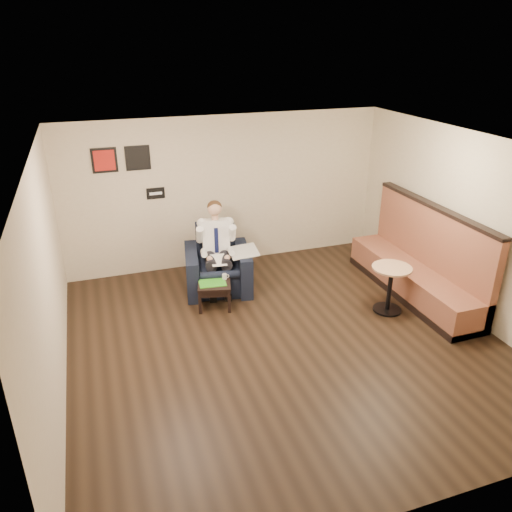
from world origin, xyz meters
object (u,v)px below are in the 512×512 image
object	(u,v)px
side_table	(215,294)
cafe_table	(389,289)
seated_man	(218,253)
banquette	(416,253)
green_folder	(212,283)
armchair	(217,260)
coffee_mug	(225,277)
smartphone	(217,278)

from	to	relation	value
side_table	cafe_table	xyz separation A→B (m)	(2.59, -1.04, 0.17)
seated_man	banquette	bearing A→B (deg)	-10.18
banquette	cafe_table	distance (m)	0.87
banquette	green_folder	bearing A→B (deg)	168.57
armchair	green_folder	xyz separation A→B (m)	(-0.25, -0.61, -0.10)
seated_man	green_folder	bearing A→B (deg)	-105.29
armchair	green_folder	size ratio (longest dim) A/B	2.56
armchair	coffee_mug	xyz separation A→B (m)	(-0.02, -0.53, -0.06)
coffee_mug	cafe_table	world-z (taller)	cafe_table
armchair	banquette	distance (m)	3.33
seated_man	coffee_mug	distance (m)	0.47
side_table	green_folder	world-z (taller)	green_folder
seated_man	banquette	distance (m)	3.30
coffee_mug	banquette	xyz separation A→B (m)	(3.09, -0.75, 0.29)
side_table	coffee_mug	world-z (taller)	coffee_mug
green_folder	banquette	size ratio (longest dim) A/B	0.14
seated_man	banquette	size ratio (longest dim) A/B	0.48
seated_man	side_table	bearing A→B (deg)	-102.52
side_table	armchair	bearing A→B (deg)	70.06
smartphone	seated_man	bearing A→B (deg)	95.84
armchair	side_table	world-z (taller)	armchair
coffee_mug	smartphone	distance (m)	0.13
coffee_mug	smartphone	size ratio (longest dim) A/B	0.68
armchair	coffee_mug	bearing A→B (deg)	-82.46
seated_man	side_table	xyz separation A→B (m)	(-0.19, -0.46, -0.51)
side_table	smartphone	size ratio (longest dim) A/B	3.93
green_folder	seated_man	bearing A→B (deg)	64.59
cafe_table	armchair	bearing A→B (deg)	145.44
green_folder	coffee_mug	world-z (taller)	coffee_mug
side_table	coffee_mug	bearing A→B (deg)	19.36
side_table	green_folder	distance (m)	0.22
seated_man	coffee_mug	bearing A→B (deg)	-79.83
armchair	cafe_table	distance (m)	2.89
coffee_mug	smartphone	bearing A→B (deg)	148.57
green_folder	side_table	bearing A→B (deg)	19.36
side_table	cafe_table	distance (m)	2.80
smartphone	cafe_table	xyz separation A→B (m)	(2.51, -1.17, -0.04)
armchair	green_folder	distance (m)	0.66
armchair	smartphone	bearing A→B (deg)	-95.99
armchair	seated_man	bearing A→B (deg)	-90.00
side_table	seated_man	bearing A→B (deg)	67.36
green_folder	coffee_mug	xyz separation A→B (m)	(0.23, 0.08, 0.04)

